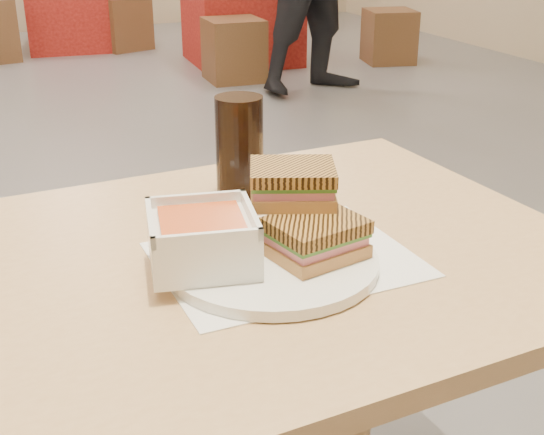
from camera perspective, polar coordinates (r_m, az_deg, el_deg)
name	(u,v)px	position (r m, az deg, el deg)	size (l,w,h in m)	color
main_table	(149,349)	(1.00, -9.56, -10.07)	(1.23, 0.76, 0.75)	tan
tray_liner	(286,259)	(0.96, 1.06, -3.29)	(0.33, 0.26, 0.00)	white
plate	(272,262)	(0.94, 0.03, -3.51)	(0.27, 0.27, 0.01)	white
soup_bowl	(202,241)	(0.91, -5.45, -1.81)	(0.15, 0.15, 0.07)	white
panini_lower	(316,237)	(0.93, 3.44, -1.56)	(0.13, 0.11, 0.05)	#B77E44
panini_upper	(293,183)	(0.97, 1.61, 2.68)	(0.14, 0.13, 0.05)	#B77E44
cola_glass	(240,147)	(1.15, -2.55, 5.51)	(0.08, 0.08, 0.16)	black
bg_table_1	(242,17)	(5.98, -2.39, 15.35)	(0.86, 0.86, 0.71)	#B02920
bg_table_2	(72,8)	(6.82, -15.30, 15.51)	(0.86, 0.86, 0.69)	#B02920
bg_chair_1l	(234,50)	(5.35, -2.99, 12.92)	(0.41, 0.41, 0.43)	brown
bg_chair_1r	(389,36)	(6.05, 9.11, 13.78)	(0.44, 0.44, 0.41)	brown
bg_chair_2r	(122,23)	(6.68, -11.62, 14.62)	(0.50, 0.50, 0.44)	brown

